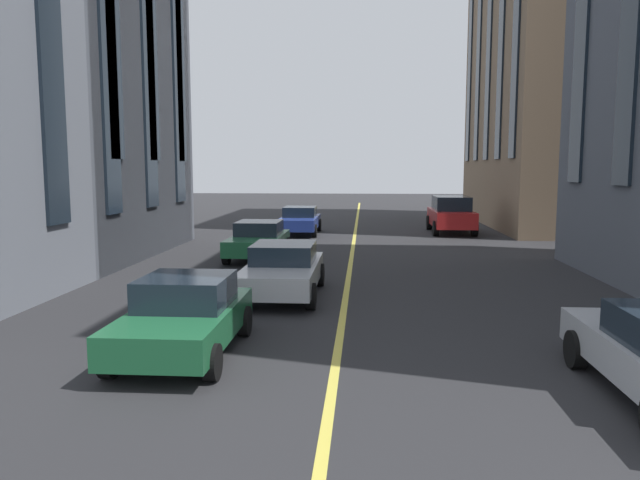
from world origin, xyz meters
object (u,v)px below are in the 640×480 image
(car_red_oncoming, at_px, (451,214))
(car_green_trailing, at_px, (258,240))
(car_blue_near, at_px, (300,220))
(car_green_parked_b, at_px, (184,316))
(car_silver_far, at_px, (283,269))

(car_red_oncoming, distance_m, car_green_trailing, 12.54)
(car_green_trailing, bearing_deg, car_blue_near, -4.41)
(car_blue_near, bearing_deg, car_red_oncoming, -82.16)
(car_green_parked_b, relative_size, car_silver_far, 0.89)
(car_green_trailing, bearing_deg, car_green_parked_b, -176.62)
(car_blue_near, bearing_deg, car_green_trailing, 175.59)
(car_green_parked_b, xyz_separation_m, car_blue_near, (19.81, 0.04, 0.00))
(car_green_parked_b, relative_size, car_red_oncoming, 0.83)
(car_green_parked_b, relative_size, car_blue_near, 0.89)
(car_silver_far, height_order, car_blue_near, same)
(car_red_oncoming, distance_m, car_blue_near, 7.76)
(car_green_parked_b, bearing_deg, car_green_trailing, 3.38)
(car_silver_far, relative_size, car_green_trailing, 1.00)
(car_green_trailing, relative_size, car_blue_near, 1.00)
(car_silver_far, xyz_separation_m, car_red_oncoming, (15.81, -6.54, 0.27))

